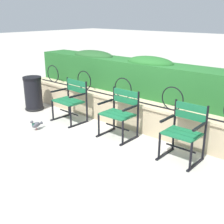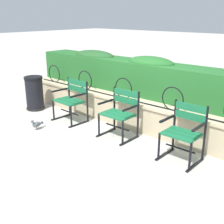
{
  "view_description": "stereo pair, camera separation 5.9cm",
  "coord_description": "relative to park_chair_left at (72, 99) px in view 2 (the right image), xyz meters",
  "views": [
    {
      "loc": [
        3.06,
        -3.38,
        2.14
      ],
      "look_at": [
        0.0,
        0.13,
        0.55
      ],
      "focal_mm": 46.17,
      "sensor_mm": 36.0,
      "label": 1
    },
    {
      "loc": [
        3.11,
        -3.34,
        2.14
      ],
      "look_at": [
        0.0,
        0.13,
        0.55
      ],
      "focal_mm": 46.17,
      "sensor_mm": 36.0,
      "label": 2
    }
  ],
  "objects": [
    {
      "name": "park_chair_centre",
      "position": [
        1.29,
        0.03,
        -0.0
      ],
      "size": [
        0.61,
        0.52,
        0.86
      ],
      "color": "#19663D",
      "rests_on": "ground"
    },
    {
      "name": "park_chair_right",
      "position": [
        2.58,
        0.0,
        -0.0
      ],
      "size": [
        0.56,
        0.52,
        0.87
      ],
      "color": "#19663D",
      "rests_on": "ground"
    },
    {
      "name": "hedge_row",
      "position": [
        1.31,
        1.05,
        0.47
      ],
      "size": [
        6.3,
        0.66,
        0.79
      ],
      "color": "#236028",
      "rests_on": "stone_wall"
    },
    {
      "name": "iron_arch_fence",
      "position": [
        1.05,
        0.47,
        0.28
      ],
      "size": [
        5.91,
        0.02,
        0.42
      ],
      "color": "black",
      "rests_on": "stone_wall"
    },
    {
      "name": "ground_plane",
      "position": [
        1.34,
        -0.38,
        -0.47
      ],
      "size": [
        60.0,
        60.0,
        0.0
      ],
      "primitive_type": "plane",
      "color": "#BCB7AD"
    },
    {
      "name": "stone_wall",
      "position": [
        1.34,
        0.55,
        -0.18
      ],
      "size": [
        6.43,
        0.41,
        0.56
      ],
      "color": "tan",
      "rests_on": "ground"
    },
    {
      "name": "park_chair_left",
      "position": [
        0.0,
        0.0,
        0.0
      ],
      "size": [
        0.66,
        0.55,
        0.86
      ],
      "color": "#19663D",
      "rests_on": "ground"
    },
    {
      "name": "trash_bin",
      "position": [
        -1.23,
        -0.08,
        -0.09
      ],
      "size": [
        0.44,
        0.44,
        0.78
      ],
      "color": "black",
      "rests_on": "ground"
    },
    {
      "name": "pigeon_near_chairs",
      "position": [
        -0.12,
        -0.81,
        -0.35
      ],
      "size": [
        0.12,
        0.29,
        0.22
      ],
      "color": "#5B5B66",
      "rests_on": "ground"
    }
  ]
}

